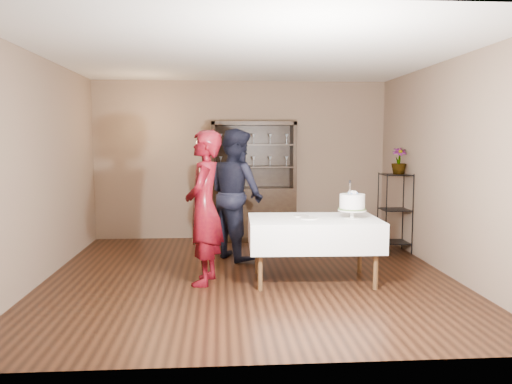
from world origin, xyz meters
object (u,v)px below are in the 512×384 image
at_px(china_hutch, 254,201).
at_px(man, 236,194).
at_px(potted_plant, 399,161).
at_px(cake, 352,203).
at_px(woman, 204,208).
at_px(plant_etagere, 395,209).
at_px(cake_table, 313,233).

bearing_deg(china_hutch, man, -104.76).
bearing_deg(potted_plant, cake, -125.91).
bearing_deg(china_hutch, potted_plant, -26.58).
bearing_deg(cake, china_hutch, 111.13).
bearing_deg(woman, plant_etagere, 127.23).
bearing_deg(woman, potted_plant, 126.81).
xyz_separation_m(china_hutch, woman, (-0.75, -2.53, 0.24)).
height_order(china_hutch, potted_plant, china_hutch).
xyz_separation_m(woman, man, (0.42, 1.27, 0.02)).
relative_size(cake, potted_plant, 1.16).
xyz_separation_m(cake, potted_plant, (1.11, 1.54, 0.43)).
bearing_deg(woman, china_hutch, 173.12).
bearing_deg(woman, man, 171.42).
relative_size(cake_table, man, 0.84).
xyz_separation_m(cake_table, man, (-0.89, 1.27, 0.34)).
relative_size(cake_table, cake, 3.41).
relative_size(plant_etagere, man, 0.65).
xyz_separation_m(woman, cake, (1.75, -0.07, 0.05)).
bearing_deg(woman, cake_table, 99.45).
distance_m(china_hutch, plant_etagere, 2.33).
distance_m(woman, cake, 1.76).
xyz_separation_m(cake_table, cake, (0.45, -0.06, 0.36)).
xyz_separation_m(plant_etagere, potted_plant, (0.04, -0.01, 0.73)).
relative_size(woman, potted_plant, 4.60).
bearing_deg(china_hutch, plant_etagere, -26.83).
bearing_deg(china_hutch, cake, -68.87).
distance_m(man, cake, 1.89).
xyz_separation_m(man, potted_plant, (2.45, 0.20, 0.45)).
relative_size(plant_etagere, potted_plant, 3.04).
relative_size(china_hutch, cake_table, 1.28).
bearing_deg(cake, potted_plant, 54.09).
xyz_separation_m(cake_table, potted_plant, (1.56, 1.48, 0.80)).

